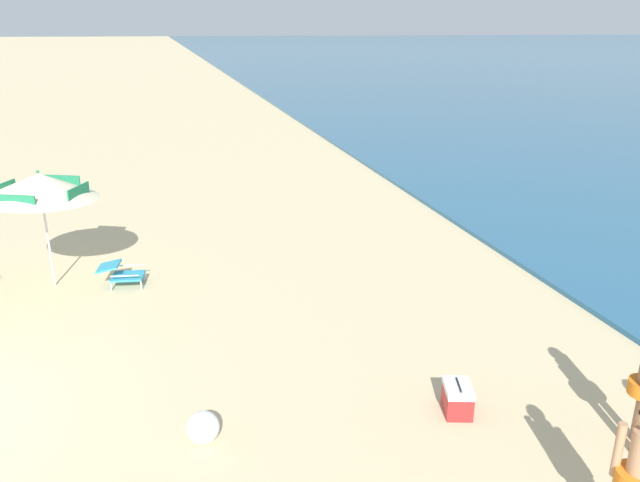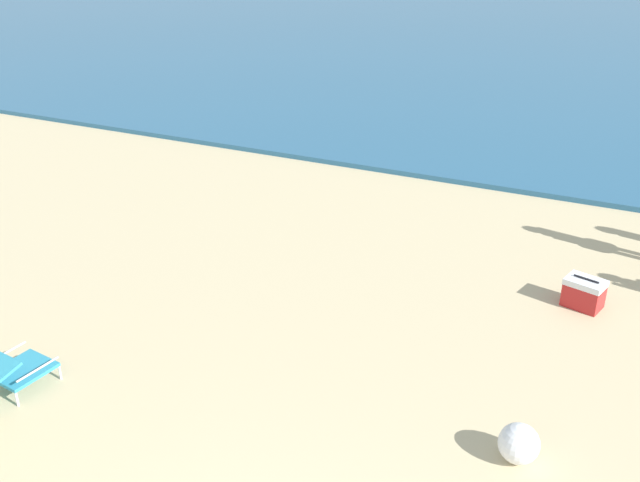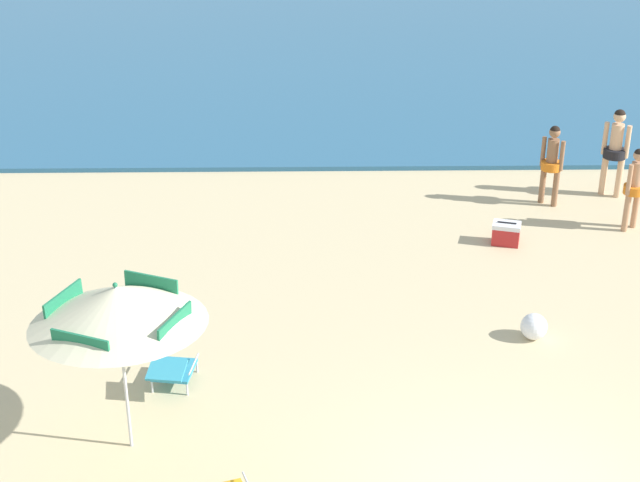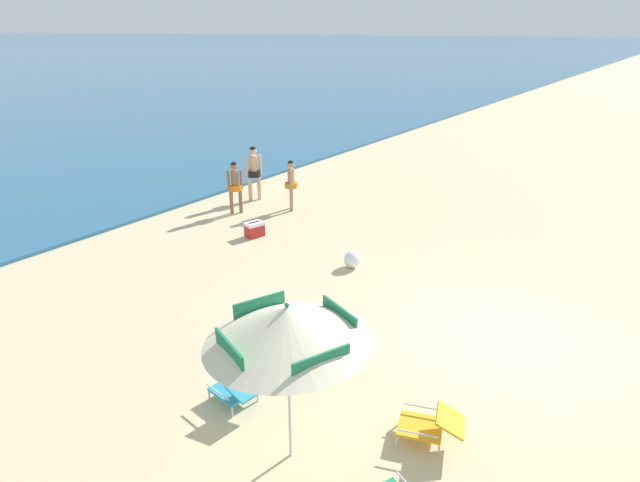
{
  "view_description": "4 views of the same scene",
  "coord_description": "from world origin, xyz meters",
  "px_view_note": "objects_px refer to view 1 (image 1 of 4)",
  "views": [
    {
      "loc": [
        7.35,
        3.8,
        4.82
      ],
      "look_at": [
        -1.94,
        6.18,
        1.45
      ],
      "focal_mm": 34.07,
      "sensor_mm": 36.0,
      "label": 1
    },
    {
      "loc": [
        1.5,
        -1.84,
        5.03
      ],
      "look_at": [
        -2.28,
        6.39,
        0.65
      ],
      "focal_mm": 41.13,
      "sensor_mm": 36.0,
      "label": 2
    },
    {
      "loc": [
        -2.46,
        -8.45,
        7.55
      ],
      "look_at": [
        -2.25,
        4.28,
        1.49
      ],
      "focal_mm": 54.12,
      "sensor_mm": 36.0,
      "label": 3
    },
    {
      "loc": [
        -8.99,
        -2.05,
        5.35
      ],
      "look_at": [
        0.04,
        4.27,
        0.91
      ],
      "focal_mm": 29.67,
      "sensor_mm": 36.0,
      "label": 4
    }
  ],
  "objects_px": {
    "lounge_chair_under_umbrella": "(121,273)",
    "beach_ball": "(203,427)",
    "person_wading_in": "(639,468)",
    "beach_umbrella_striped_main": "(40,186)",
    "cooler_box": "(458,399)"
  },
  "relations": [
    {
      "from": "lounge_chair_under_umbrella",
      "to": "person_wading_in",
      "type": "bearing_deg",
      "value": 32.86
    },
    {
      "from": "beach_umbrella_striped_main",
      "to": "beach_ball",
      "type": "xyz_separation_m",
      "value": [
        5.62,
        2.51,
        -1.82
      ]
    },
    {
      "from": "beach_umbrella_striped_main",
      "to": "person_wading_in",
      "type": "height_order",
      "value": "beach_umbrella_striped_main"
    },
    {
      "from": "beach_umbrella_striped_main",
      "to": "beach_ball",
      "type": "relative_size",
      "value": 6.08
    },
    {
      "from": "lounge_chair_under_umbrella",
      "to": "person_wading_in",
      "type": "distance_m",
      "value": 9.42
    },
    {
      "from": "person_wading_in",
      "to": "cooler_box",
      "type": "height_order",
      "value": "person_wading_in"
    },
    {
      "from": "beach_umbrella_striped_main",
      "to": "lounge_chair_under_umbrella",
      "type": "distance_m",
      "value": 2.21
    },
    {
      "from": "beach_umbrella_striped_main",
      "to": "lounge_chair_under_umbrella",
      "type": "bearing_deg",
      "value": 74.32
    },
    {
      "from": "cooler_box",
      "to": "lounge_chair_under_umbrella",
      "type": "bearing_deg",
      "value": -140.5
    },
    {
      "from": "person_wading_in",
      "to": "cooler_box",
      "type": "distance_m",
      "value": 2.6
    },
    {
      "from": "person_wading_in",
      "to": "lounge_chair_under_umbrella",
      "type": "bearing_deg",
      "value": -147.14
    },
    {
      "from": "lounge_chair_under_umbrella",
      "to": "beach_ball",
      "type": "height_order",
      "value": "lounge_chair_under_umbrella"
    },
    {
      "from": "beach_umbrella_striped_main",
      "to": "person_wading_in",
      "type": "xyz_separation_m",
      "value": [
        8.26,
        6.4,
        -1.1
      ]
    },
    {
      "from": "beach_umbrella_striped_main",
      "to": "lounge_chair_under_umbrella",
      "type": "height_order",
      "value": "beach_umbrella_striped_main"
    },
    {
      "from": "person_wading_in",
      "to": "beach_ball",
      "type": "xyz_separation_m",
      "value": [
        -2.64,
        -3.89,
        -0.72
      ]
    }
  ]
}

